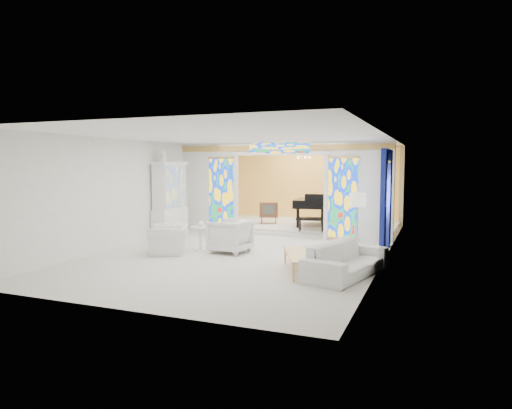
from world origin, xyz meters
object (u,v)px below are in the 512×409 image
at_px(armchair_right, 230,236).
at_px(coffee_table, 300,255).
at_px(grand_piano, 322,203).
at_px(tv_console, 269,210).
at_px(armchair_left, 169,240).
at_px(china_cabinet, 170,200).
at_px(sofa, 347,259).

bearing_deg(armchair_right, coffee_table, 63.74).
relative_size(coffee_table, grand_piano, 0.64).
bearing_deg(tv_console, coffee_table, -83.25).
distance_m(armchair_left, coffee_table, 3.82).
relative_size(armchair_right, grand_piano, 0.32).
relative_size(china_cabinet, tv_console, 3.57).
relative_size(china_cabinet, grand_piano, 0.91).
xyz_separation_m(armchair_left, tv_console, (0.82, 5.30, 0.32)).
xyz_separation_m(armchair_left, armchair_right, (1.43, 0.65, 0.08)).
distance_m(china_cabinet, grand_piano, 5.24).
bearing_deg(coffee_table, armchair_right, 148.33).
distance_m(armchair_right, sofa, 3.59).
height_order(armchair_right, coffee_table, armchair_right).
bearing_deg(coffee_table, tv_console, 115.67).
bearing_deg(china_cabinet, sofa, -26.32).
height_order(coffee_table, grand_piano, grand_piano).
height_order(china_cabinet, sofa, china_cabinet).
relative_size(armchair_left, grand_piano, 0.37).
xyz_separation_m(china_cabinet, coffee_table, (5.17, -3.08, -0.80)).
height_order(armchair_left, tv_console, tv_console).
height_order(china_cabinet, coffee_table, china_cabinet).
xyz_separation_m(sofa, grand_piano, (-2.03, 6.26, 0.60)).
xyz_separation_m(china_cabinet, sofa, (6.17, -3.05, -0.82)).
bearing_deg(armchair_right, sofa, 72.58).
bearing_deg(armchair_left, grand_piano, 126.98).
distance_m(armchair_right, tv_console, 4.69).
relative_size(armchair_right, sofa, 0.41).
relative_size(grand_piano, tv_console, 3.90).
distance_m(coffee_table, grand_piano, 6.40).
bearing_deg(grand_piano, sofa, -78.85).
bearing_deg(armchair_right, china_cabinet, -114.68).
relative_size(armchair_right, tv_console, 1.26).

